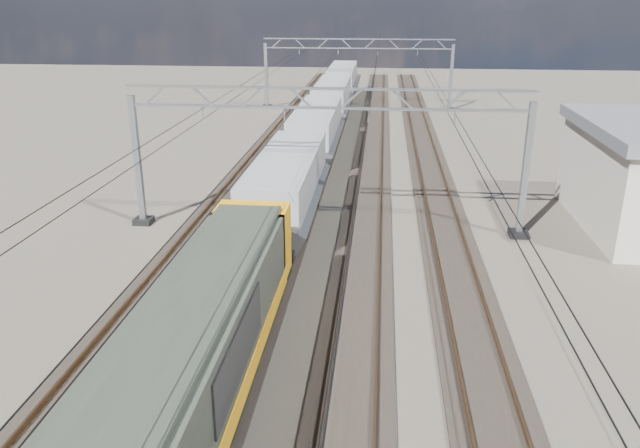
# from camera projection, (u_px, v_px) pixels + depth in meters

# --- Properties ---
(ground) EXTENTS (160.00, 160.00, 0.00)m
(ground) POSITION_uv_depth(u_px,v_px,m) (318.00, 261.00, 27.78)
(ground) COLOR #2C2621
(ground) RESTS_ON ground
(track_outer_west) EXTENTS (2.60, 140.00, 0.30)m
(track_outer_west) POSITION_uv_depth(u_px,v_px,m) (186.00, 255.00, 28.31)
(track_outer_west) COLOR black
(track_outer_west) RESTS_ON ground
(track_loco) EXTENTS (2.60, 140.00, 0.30)m
(track_loco) POSITION_uv_depth(u_px,v_px,m) (273.00, 258.00, 27.94)
(track_loco) COLOR black
(track_loco) RESTS_ON ground
(track_inner_east) EXTENTS (2.60, 140.00, 0.30)m
(track_inner_east) POSITION_uv_depth(u_px,v_px,m) (363.00, 261.00, 27.57)
(track_inner_east) COLOR black
(track_inner_east) RESTS_ON ground
(track_outer_east) EXTENTS (2.60, 140.00, 0.30)m
(track_outer_east) POSITION_uv_depth(u_px,v_px,m) (454.00, 265.00, 27.19)
(track_outer_east) COLOR black
(track_outer_east) RESTS_ON ground
(catenary_gantry_mid) EXTENTS (19.90, 0.90, 7.11)m
(catenary_gantry_mid) POSITION_uv_depth(u_px,v_px,m) (326.00, 154.00, 30.17)
(catenary_gantry_mid) COLOR gray
(catenary_gantry_mid) RESTS_ON ground
(catenary_gantry_far) EXTENTS (19.90, 0.90, 7.11)m
(catenary_gantry_far) POSITION_uv_depth(u_px,v_px,m) (357.00, 71.00, 63.81)
(catenary_gantry_far) COLOR gray
(catenary_gantry_far) RESTS_ON ground
(overhead_wires) EXTENTS (12.03, 140.00, 0.53)m
(overhead_wires) POSITION_uv_depth(u_px,v_px,m) (333.00, 103.00, 33.27)
(overhead_wires) COLOR black
(overhead_wires) RESTS_ON ground
(locomotive) EXTENTS (2.76, 21.10, 3.62)m
(locomotive) POSITION_uv_depth(u_px,v_px,m) (176.00, 391.00, 14.73)
(locomotive) COLOR black
(locomotive) RESTS_ON ground
(hopper_wagon_lead) EXTENTS (3.38, 13.00, 3.25)m
(hopper_wagon_lead) POSITION_uv_depth(u_px,v_px,m) (287.00, 184.00, 31.29)
(hopper_wagon_lead) COLOR black
(hopper_wagon_lead) RESTS_ON ground
(hopper_wagon_mid) EXTENTS (3.38, 13.00, 3.25)m
(hopper_wagon_mid) POSITION_uv_depth(u_px,v_px,m) (316.00, 128.00, 44.56)
(hopper_wagon_mid) COLOR black
(hopper_wagon_mid) RESTS_ON ground
(hopper_wagon_third) EXTENTS (3.38, 13.00, 3.25)m
(hopper_wagon_third) POSITION_uv_depth(u_px,v_px,m) (332.00, 98.00, 57.83)
(hopper_wagon_third) COLOR black
(hopper_wagon_third) RESTS_ON ground
(hopper_wagon_fourth) EXTENTS (3.38, 13.00, 3.25)m
(hopper_wagon_fourth) POSITION_uv_depth(u_px,v_px,m) (342.00, 79.00, 71.10)
(hopper_wagon_fourth) COLOR black
(hopper_wagon_fourth) RESTS_ON ground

